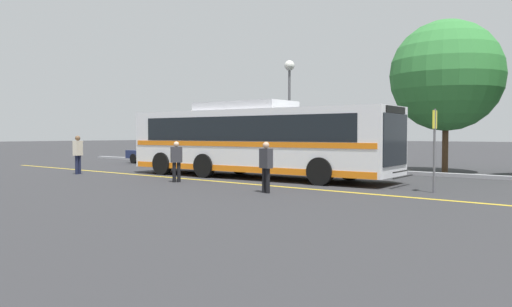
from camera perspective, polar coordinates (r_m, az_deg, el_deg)
ground_plane at (r=21.61m, az=-2.90°, el=-2.60°), size 220.00×220.00×0.00m
lane_strip_0 at (r=19.16m, az=-4.18°, el=-3.21°), size 31.86×0.20×0.01m
curb_strip at (r=25.40m, az=8.10°, el=-1.72°), size 39.86×0.36×0.15m
transit_bus at (r=20.73m, az=-0.04°, el=1.67°), size 12.30×3.36×3.16m
parked_car_0 at (r=31.21m, az=-11.05°, el=0.08°), size 4.30×1.87×1.30m
parked_car_1 at (r=27.32m, az=-4.85°, el=-0.09°), size 4.32×2.12×1.39m
parked_car_2 at (r=24.05m, az=4.56°, el=-0.48°), size 4.83×2.21×1.31m
pedestrian_0 at (r=24.01m, az=-19.69°, el=0.15°), size 0.33×0.47×1.75m
pedestrian_1 at (r=15.37m, az=1.15°, el=-1.23°), size 0.46×0.31×1.58m
pedestrian_2 at (r=19.07m, az=-9.08°, el=-0.66°), size 0.42×0.47×1.54m
bus_stop_sign at (r=16.29m, az=19.73°, el=1.45°), size 0.07×0.40×2.60m
street_lamp at (r=27.90m, az=3.84°, el=7.81°), size 0.57×0.57×5.89m
tree_0 at (r=25.12m, az=20.91°, el=8.30°), size 5.15×5.15×7.12m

